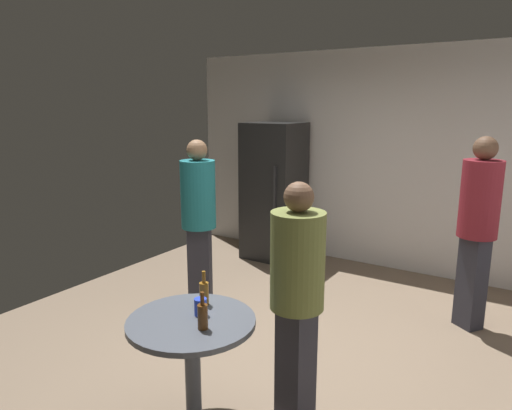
% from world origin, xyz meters
% --- Properties ---
extents(ground_plane, '(5.20, 5.20, 0.10)m').
position_xyz_m(ground_plane, '(0.00, 0.00, -0.05)').
color(ground_plane, '#7A6651').
extents(wall_back, '(5.32, 0.06, 2.70)m').
position_xyz_m(wall_back, '(0.00, 2.63, 1.35)').
color(wall_back, silver).
rests_on(wall_back, ground_plane).
extents(refrigerator, '(0.70, 0.68, 1.80)m').
position_xyz_m(refrigerator, '(-1.25, 2.20, 0.90)').
color(refrigerator, black).
rests_on(refrigerator, ground_plane).
extents(foreground_table, '(0.80, 0.80, 0.73)m').
position_xyz_m(foreground_table, '(0.06, -1.02, 0.63)').
color(foreground_table, '#4C515B').
rests_on(foreground_table, ground_plane).
extents(beer_bottle_amber, '(0.06, 0.06, 0.23)m').
position_xyz_m(beer_bottle_amber, '(-0.01, -0.80, 0.82)').
color(beer_bottle_amber, '#8C5919').
rests_on(beer_bottle_amber, foreground_table).
extents(beer_bottle_brown, '(0.06, 0.06, 0.23)m').
position_xyz_m(beer_bottle_brown, '(0.20, -1.07, 0.82)').
color(beer_bottle_brown, '#593314').
rests_on(beer_bottle_brown, foreground_table).
extents(plastic_cup_blue, '(0.08, 0.08, 0.11)m').
position_xyz_m(plastic_cup_blue, '(0.07, -0.94, 0.79)').
color(plastic_cup_blue, blue).
rests_on(plastic_cup_blue, foreground_table).
extents(person_in_olive_shirt, '(0.43, 0.43, 1.58)m').
position_xyz_m(person_in_olive_shirt, '(0.57, -0.60, 0.92)').
color(person_in_olive_shirt, '#2D2D38').
rests_on(person_in_olive_shirt, ground_plane).
extents(person_in_teal_shirt, '(0.46, 0.46, 1.70)m').
position_xyz_m(person_in_teal_shirt, '(-1.05, 0.40, 1.00)').
color(person_in_teal_shirt, '#2D2D38').
rests_on(person_in_teal_shirt, ground_plane).
extents(person_in_maroon_shirt, '(0.47, 0.47, 1.77)m').
position_xyz_m(person_in_maroon_shirt, '(1.32, 1.41, 1.04)').
color(person_in_maroon_shirt, '#2D2D38').
rests_on(person_in_maroon_shirt, ground_plane).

